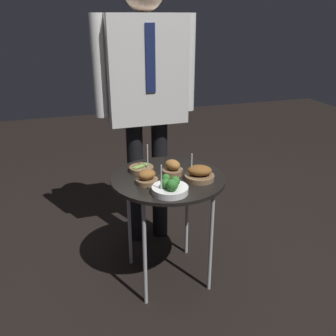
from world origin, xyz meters
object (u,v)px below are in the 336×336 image
object	(u,v)px
bowl_roast_far_rim	(173,168)
serving_cart	(168,185)
bowl_roast_front_left	(147,178)
waiter_figure	(146,83)
bowl_roast_back_right	(200,174)
bowl_asparagus_mid_right	(142,169)
bowl_broccoli_mid_left	(170,188)

from	to	relation	value
bowl_roast_far_rim	serving_cart	bearing A→B (deg)	-142.10
bowl_roast_front_left	waiter_figure	distance (m)	0.64
bowl_roast_back_right	bowl_asparagus_mid_right	size ratio (longest dim) A/B	0.99
serving_cart	bowl_broccoli_mid_left	distance (m)	0.21
bowl_roast_far_rim	bowl_roast_front_left	world-z (taller)	bowl_roast_far_rim
bowl_roast_far_rim	bowl_broccoli_mid_left	bearing A→B (deg)	-111.51
bowl_roast_far_rim	bowl_asparagus_mid_right	size ratio (longest dim) A/B	0.72
bowl_roast_back_right	waiter_figure	size ratio (longest dim) A/B	0.09
bowl_roast_back_right	bowl_roast_front_left	bearing A→B (deg)	173.08
bowl_roast_front_left	bowl_asparagus_mid_right	bearing A→B (deg)	85.50
bowl_roast_back_right	serving_cart	bearing A→B (deg)	150.06
bowl_broccoli_mid_left	bowl_roast_back_right	bearing A→B (deg)	28.33
waiter_figure	bowl_roast_far_rim	bearing A→B (deg)	-86.15
serving_cart	bowl_asparagus_mid_right	xyz separation A→B (m)	(-0.11, 0.12, 0.07)
bowl_roast_far_rim	waiter_figure	xyz separation A→B (m)	(-0.03, 0.42, 0.38)
bowl_roast_far_rim	waiter_figure	distance (m)	0.57
serving_cart	bowl_roast_far_rim	xyz separation A→B (m)	(0.03, 0.03, 0.08)
bowl_roast_far_rim	bowl_roast_back_right	size ratio (longest dim) A/B	0.72
waiter_figure	bowl_roast_front_left	bearing A→B (deg)	-104.96
bowl_roast_back_right	waiter_figure	bearing A→B (deg)	104.52
bowl_roast_far_rim	bowl_broccoli_mid_left	distance (m)	0.23
bowl_roast_front_left	bowl_broccoli_mid_left	size ratio (longest dim) A/B	0.63
bowl_broccoli_mid_left	waiter_figure	world-z (taller)	waiter_figure
bowl_asparagus_mid_right	waiter_figure	distance (m)	0.53
bowl_roast_back_right	bowl_asparagus_mid_right	bearing A→B (deg)	142.21
serving_cart	waiter_figure	size ratio (longest dim) A/B	0.38
bowl_roast_far_rim	waiter_figure	size ratio (longest dim) A/B	0.07
bowl_asparagus_mid_right	bowl_roast_front_left	bearing A→B (deg)	-94.50
bowl_roast_front_left	bowl_roast_back_right	xyz separation A→B (m)	(0.27, -0.03, 0.00)
bowl_roast_far_rim	bowl_roast_back_right	world-z (taller)	bowl_roast_back_right
bowl_roast_front_left	waiter_figure	xyz separation A→B (m)	(0.13, 0.50, 0.38)
bowl_asparagus_mid_right	waiter_figure	bearing A→B (deg)	70.09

